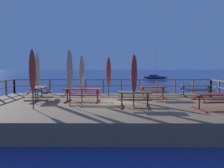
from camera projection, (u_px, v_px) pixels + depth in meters
ground_plane at (112, 118)px, 12.72m from camera, size 600.00×600.00×0.00m
wooden_deck at (112, 110)px, 12.68m from camera, size 15.40×9.45×0.87m
railing_waterside_far at (112, 84)px, 17.16m from camera, size 15.20×0.10×1.09m
picnic_table_front_left at (153, 90)px, 14.35m from camera, size 1.68×1.45×0.78m
picnic_table_mid_left at (135, 96)px, 11.18m from camera, size 1.77×1.55×0.78m
picnic_table_mid_centre at (39, 90)px, 13.99m from camera, size 1.58×2.08×0.78m
picnic_table_back_left at (196, 88)px, 15.44m from camera, size 2.11×1.44×0.78m
picnic_table_front_right at (82, 92)px, 12.96m from camera, size 2.20×1.52×0.78m
picnic_table_mid_right at (217, 98)px, 10.41m from camera, size 2.15×1.59×0.78m
patio_umbrella_short_back at (32, 71)px, 10.53m from camera, size 0.32×0.32×2.83m
patio_umbrella_tall_back_right at (134, 74)px, 11.03m from camera, size 0.32×0.32×2.62m
patio_umbrella_tall_front at (37, 70)px, 13.84m from camera, size 0.32×0.32×2.89m
patio_umbrella_short_mid at (109, 72)px, 15.01m from camera, size 0.32×0.32×2.67m
patio_umbrella_tall_mid_left at (82, 73)px, 12.90m from camera, size 0.32×0.32×2.65m
patio_umbrella_tall_mid_right at (69, 70)px, 11.21m from camera, size 0.32×0.32×2.90m
sailboat_distant at (155, 77)px, 54.50m from camera, size 6.20×3.75×7.72m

